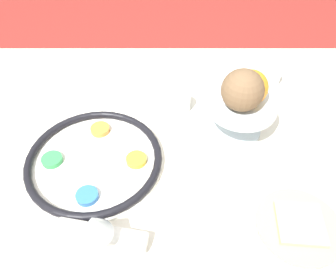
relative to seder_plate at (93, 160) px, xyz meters
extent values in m
plane|color=maroon|center=(0.13, 0.03, -0.77)|extent=(8.00, 8.00, 0.00)
cube|color=silver|center=(0.13, 0.03, -0.39)|extent=(1.59, 1.03, 0.75)
cylinder|color=white|center=(0.00, 0.00, -0.01)|extent=(0.35, 0.35, 0.01)
torus|color=black|center=(0.00, 0.00, 0.00)|extent=(0.35, 0.35, 0.02)
cylinder|color=gold|center=(0.11, 0.00, 0.00)|extent=(0.05, 0.05, 0.01)
cylinder|color=orange|center=(0.00, 0.11, 0.00)|extent=(0.05, 0.05, 0.01)
cylinder|color=#33934C|center=(-0.11, 0.00, 0.00)|extent=(0.05, 0.05, 0.01)
cylinder|color=#2D6BB7|center=(0.00, -0.11, 0.00)|extent=(0.05, 0.05, 0.01)
cylinder|color=silver|center=(0.05, -0.23, -0.01)|extent=(0.07, 0.07, 0.00)
cylinder|color=silver|center=(0.05, -0.23, 0.02)|extent=(0.01, 0.01, 0.07)
cone|color=silver|center=(0.05, -0.23, 0.09)|extent=(0.07, 0.07, 0.06)
cylinder|color=silver|center=(0.38, 0.12, -0.01)|extent=(0.13, 0.13, 0.01)
cylinder|color=silver|center=(0.38, 0.12, 0.03)|extent=(0.03, 0.03, 0.08)
cylinder|color=silver|center=(0.38, 0.12, 0.09)|extent=(0.19, 0.19, 0.03)
sphere|color=orange|center=(0.39, 0.11, 0.15)|extent=(0.09, 0.09, 0.09)
sphere|color=brown|center=(0.37, 0.09, 0.16)|extent=(0.11, 0.11, 0.11)
cylinder|color=tan|center=(0.48, -0.18, -0.01)|extent=(0.19, 0.19, 0.01)
cube|color=#D1B784|center=(0.48, -0.18, 0.00)|extent=(0.11, 0.11, 0.01)
cylinder|color=white|center=(0.05, -0.21, 0.01)|extent=(0.20, 0.08, 0.04)
cylinder|color=silver|center=(0.23, 0.21, 0.02)|extent=(0.06, 0.06, 0.06)
cylinder|color=silver|center=(0.52, 0.34, 0.02)|extent=(0.06, 0.06, 0.06)
cube|color=silver|center=(-0.02, 0.28, -0.01)|extent=(0.08, 0.19, 0.01)
cube|color=silver|center=(0.01, 0.28, -0.01)|extent=(0.10, 0.18, 0.01)
camera|label=1|loc=(0.19, -0.53, 0.66)|focal=35.00mm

